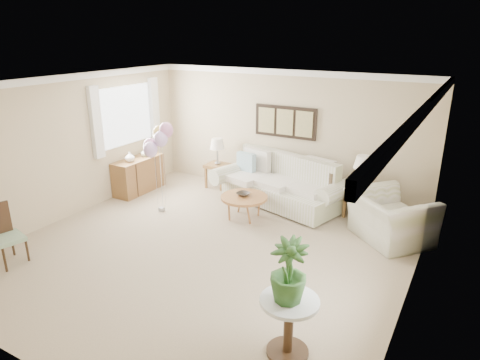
{
  "coord_description": "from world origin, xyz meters",
  "views": [
    {
      "loc": [
        3.49,
        -5.03,
        3.3
      ],
      "look_at": [
        0.28,
        0.6,
        1.05
      ],
      "focal_mm": 32.0,
      "sensor_mm": 36.0,
      "label": 1
    }
  ],
  "objects_px": {
    "armchair": "(389,218)",
    "sofa": "(282,186)",
    "coffee_table": "(244,198)",
    "accent_chair": "(3,233)",
    "balloon_cluster": "(158,140)"
  },
  "relations": [
    {
      "from": "armchair",
      "to": "accent_chair",
      "type": "height_order",
      "value": "accent_chair"
    },
    {
      "from": "sofa",
      "to": "armchair",
      "type": "xyz_separation_m",
      "value": [
        2.2,
        -0.59,
        0.02
      ]
    },
    {
      "from": "accent_chair",
      "to": "sofa",
      "type": "bearing_deg",
      "value": 57.87
    },
    {
      "from": "coffee_table",
      "to": "armchair",
      "type": "xyz_separation_m",
      "value": [
        2.51,
        0.42,
        -0.0
      ]
    },
    {
      "from": "accent_chair",
      "to": "balloon_cluster",
      "type": "height_order",
      "value": "balloon_cluster"
    },
    {
      "from": "coffee_table",
      "to": "accent_chair",
      "type": "height_order",
      "value": "accent_chair"
    },
    {
      "from": "sofa",
      "to": "balloon_cluster",
      "type": "relative_size",
      "value": 1.66
    },
    {
      "from": "armchair",
      "to": "sofa",
      "type": "bearing_deg",
      "value": 26.07
    },
    {
      "from": "sofa",
      "to": "coffee_table",
      "type": "height_order",
      "value": "sofa"
    },
    {
      "from": "sofa",
      "to": "coffee_table",
      "type": "bearing_deg",
      "value": -106.87
    },
    {
      "from": "coffee_table",
      "to": "balloon_cluster",
      "type": "distance_m",
      "value": 1.92
    },
    {
      "from": "coffee_table",
      "to": "accent_chair",
      "type": "xyz_separation_m",
      "value": [
        -2.33,
        -3.18,
        0.07
      ]
    },
    {
      "from": "armchair",
      "to": "accent_chair",
      "type": "bearing_deg",
      "value": 77.71
    },
    {
      "from": "coffee_table",
      "to": "armchair",
      "type": "relative_size",
      "value": 0.71
    },
    {
      "from": "coffee_table",
      "to": "armchair",
      "type": "distance_m",
      "value": 2.54
    }
  ]
}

